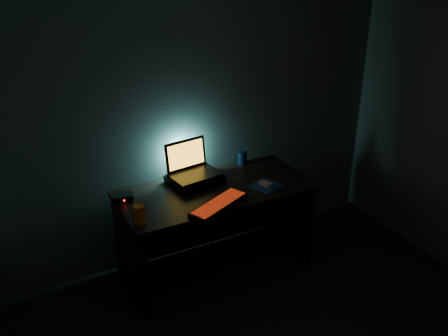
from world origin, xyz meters
name	(u,v)px	position (x,y,z in m)	size (l,w,h in m)	color
room	(367,237)	(0.00, 0.00, 1.25)	(3.50, 4.00, 2.50)	black
desk	(212,214)	(0.00, 1.67, 0.49)	(1.50, 0.70, 0.75)	black
riser	(195,179)	(-0.09, 1.79, 0.78)	(0.40, 0.30, 0.06)	black
laptop	(191,167)	(-0.10, 1.84, 0.87)	(0.41, 0.33, 0.26)	black
keyboard	(219,204)	(-0.10, 1.36, 0.77)	(0.52, 0.35, 0.03)	black
mousepad	(265,186)	(0.37, 1.47, 0.75)	(0.22, 0.20, 0.00)	navy
mouse	(266,184)	(0.37, 1.47, 0.77)	(0.06, 0.09, 0.03)	#98999E
pen_cup	(242,158)	(0.42, 1.92, 0.81)	(0.08, 0.08, 0.11)	black
juice_glass	(139,214)	(-0.68, 1.41, 0.82)	(0.08, 0.08, 0.13)	orange
router	(124,197)	(-0.68, 1.78, 0.77)	(0.16, 0.14, 0.05)	black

